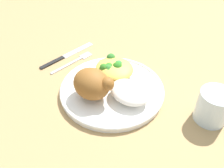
{
  "coord_description": "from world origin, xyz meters",
  "views": [
    {
      "loc": [
        0.29,
        -0.34,
        0.42
      ],
      "look_at": [
        0.0,
        0.0,
        0.03
      ],
      "focal_mm": 38.71,
      "sensor_mm": 36.0,
      "label": 1
    }
  ],
  "objects_px": {
    "plate": "(112,89)",
    "roasted_chicken": "(93,84)",
    "rice_pile": "(130,92)",
    "mac_cheese_with_broccoli": "(114,68)",
    "fork": "(74,61)",
    "water_glass": "(213,106)",
    "knife": "(63,57)"
  },
  "relations": [
    {
      "from": "plate",
      "to": "water_glass",
      "type": "relative_size",
      "value": 3.41
    },
    {
      "from": "rice_pile",
      "to": "plate",
      "type": "bearing_deg",
      "value": -179.63
    },
    {
      "from": "plate",
      "to": "rice_pile",
      "type": "xyz_separation_m",
      "value": [
        0.05,
        0.0,
        0.02
      ]
    },
    {
      "from": "rice_pile",
      "to": "knife",
      "type": "distance_m",
      "value": 0.27
    },
    {
      "from": "mac_cheese_with_broccoli",
      "to": "water_glass",
      "type": "height_order",
      "value": "water_glass"
    },
    {
      "from": "plate",
      "to": "knife",
      "type": "distance_m",
      "value": 0.21
    },
    {
      "from": "plate",
      "to": "knife",
      "type": "xyz_separation_m",
      "value": [
        -0.21,
        0.02,
        -0.01
      ]
    },
    {
      "from": "roasted_chicken",
      "to": "mac_cheese_with_broccoli",
      "type": "bearing_deg",
      "value": 99.54
    },
    {
      "from": "plate",
      "to": "roasted_chicken",
      "type": "bearing_deg",
      "value": -107.17
    },
    {
      "from": "fork",
      "to": "water_glass",
      "type": "xyz_separation_m",
      "value": [
        0.39,
        0.05,
        0.04
      ]
    },
    {
      "from": "rice_pile",
      "to": "water_glass",
      "type": "height_order",
      "value": "water_glass"
    },
    {
      "from": "mac_cheese_with_broccoli",
      "to": "rice_pile",
      "type": "bearing_deg",
      "value": -27.22
    },
    {
      "from": "plate",
      "to": "roasted_chicken",
      "type": "height_order",
      "value": "roasted_chicken"
    },
    {
      "from": "plate",
      "to": "fork",
      "type": "height_order",
      "value": "plate"
    },
    {
      "from": "plate",
      "to": "water_glass",
      "type": "xyz_separation_m",
      "value": [
        0.22,
        0.08,
        0.03
      ]
    },
    {
      "from": "roasted_chicken",
      "to": "rice_pile",
      "type": "height_order",
      "value": "roasted_chicken"
    },
    {
      "from": "fork",
      "to": "water_glass",
      "type": "distance_m",
      "value": 0.4
    },
    {
      "from": "rice_pile",
      "to": "mac_cheese_with_broccoli",
      "type": "relative_size",
      "value": 0.98
    },
    {
      "from": "rice_pile",
      "to": "knife",
      "type": "height_order",
      "value": "rice_pile"
    },
    {
      "from": "roasted_chicken",
      "to": "mac_cheese_with_broccoli",
      "type": "xyz_separation_m",
      "value": [
        -0.02,
        0.1,
        -0.02
      ]
    },
    {
      "from": "rice_pile",
      "to": "fork",
      "type": "height_order",
      "value": "rice_pile"
    },
    {
      "from": "plate",
      "to": "knife",
      "type": "bearing_deg",
      "value": 174.71
    },
    {
      "from": "plate",
      "to": "water_glass",
      "type": "bearing_deg",
      "value": 19.12
    },
    {
      "from": "water_glass",
      "to": "rice_pile",
      "type": "bearing_deg",
      "value": -155.43
    },
    {
      "from": "knife",
      "to": "rice_pile",
      "type": "bearing_deg",
      "value": -4.12
    },
    {
      "from": "roasted_chicken",
      "to": "rice_pile",
      "type": "bearing_deg",
      "value": 36.06
    },
    {
      "from": "rice_pile",
      "to": "mac_cheese_with_broccoli",
      "type": "xyz_separation_m",
      "value": [
        -0.09,
        0.04,
        0.0
      ]
    },
    {
      "from": "plate",
      "to": "mac_cheese_with_broccoli",
      "type": "bearing_deg",
      "value": 125.35
    },
    {
      "from": "knife",
      "to": "water_glass",
      "type": "bearing_deg",
      "value": 7.65
    },
    {
      "from": "fork",
      "to": "water_glass",
      "type": "height_order",
      "value": "water_glass"
    },
    {
      "from": "rice_pile",
      "to": "mac_cheese_with_broccoli",
      "type": "bearing_deg",
      "value": 152.78
    },
    {
      "from": "roasted_chicken",
      "to": "fork",
      "type": "height_order",
      "value": "roasted_chicken"
    }
  ]
}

